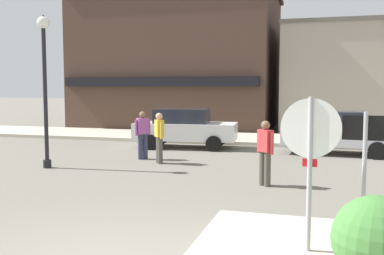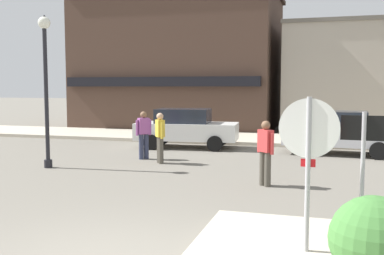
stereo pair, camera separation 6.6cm
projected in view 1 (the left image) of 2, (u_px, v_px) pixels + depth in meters
name	position (u px, v px, depth m)	size (l,w,h in m)	color
kerb_far	(257.00, 139.00, 20.39)	(80.00, 4.00, 0.15)	#B7AD99
stop_sign	(310.00, 154.00, 6.16)	(0.82, 0.09, 2.30)	#9E9EA3
one_way_sign	(364.00, 168.00, 6.10)	(0.60, 0.07, 2.10)	#9E9EA3
planter	(376.00, 254.00, 5.04)	(1.10, 1.10, 1.23)	gray
lamp_post	(44.00, 69.00, 13.25)	(0.36, 0.36, 4.54)	black
parked_car_nearest	(185.00, 128.00, 17.89)	(4.15, 2.17, 1.56)	white
parked_car_second	(338.00, 132.00, 16.19)	(4.10, 2.07, 1.56)	#B7B7BC
pedestrian_crossing_near	(143.00, 134.00, 15.06)	(0.46, 0.45, 1.61)	#2D334C
pedestrian_crossing_far	(265.00, 151.00, 10.98)	(0.48, 0.43, 1.61)	#4C473D
pedestrian_kerb_side	(159.00, 136.00, 14.24)	(0.40, 0.49, 1.61)	#4C473D
building_corner_shop	(180.00, 61.00, 27.17)	(11.56, 8.24, 7.92)	#473328
building_storefront_left_near	(341.00, 79.00, 25.07)	(6.29, 7.39, 5.77)	#9E9384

